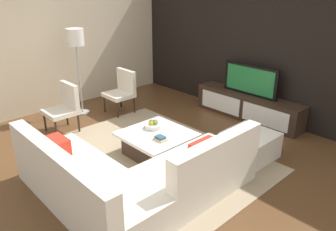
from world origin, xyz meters
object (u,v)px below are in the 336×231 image
object	(u,v)px
media_console	(248,106)
television	(250,80)
fruit_bowl	(154,125)
book_stack	(160,138)
coffee_table	(157,144)
ottoman	(250,145)
sectional_couch	(131,178)
accent_chair_near	(65,105)
floor_lamp	(76,42)
accent_chair_far	(122,89)

from	to	relation	value
media_console	television	world-z (taller)	television
fruit_bowl	book_stack	bearing A→B (deg)	-28.62
media_console	television	size ratio (longest dim) A/B	1.93
coffee_table	ottoman	size ratio (longest dim) A/B	1.43
sectional_couch	accent_chair_near	size ratio (longest dim) A/B	2.73
television	floor_lamp	world-z (taller)	floor_lamp
floor_lamp	book_stack	distance (m)	2.82
floor_lamp	coffee_table	bearing A→B (deg)	-1.61
television	sectional_couch	world-z (taller)	television
accent_chair_near	book_stack	bearing A→B (deg)	16.43
sectional_couch	accent_chair_far	bearing A→B (deg)	146.04
sectional_couch	floor_lamp	distance (m)	3.38
floor_lamp	fruit_bowl	distance (m)	2.44
media_console	sectional_couch	bearing A→B (deg)	-81.22
sectional_couch	coffee_table	xyz separation A→B (m)	(-0.60, 0.95, -0.08)
television	ottoman	bearing A→B (deg)	-54.46
coffee_table	fruit_bowl	size ratio (longest dim) A/B	3.56
fruit_bowl	media_console	bearing A→B (deg)	82.71
coffee_table	ottoman	distance (m)	1.44
sectional_couch	ottoman	distance (m)	2.02
sectional_couch	accent_chair_near	xyz separation A→B (m)	(-2.44, 0.38, 0.20)
television	accent_chair_far	size ratio (longest dim) A/B	1.32
television	floor_lamp	xyz separation A→B (m)	(-2.50, -2.23, 0.66)
media_console	book_stack	bearing A→B (deg)	-87.34
media_console	sectional_couch	world-z (taller)	sectional_couch
coffee_table	television	bearing A→B (deg)	87.51
media_console	ottoman	xyz separation A→B (m)	(0.91, -1.27, -0.05)
media_console	floor_lamp	world-z (taller)	floor_lamp
sectional_couch	accent_chair_far	distance (m)	3.03
media_console	floor_lamp	size ratio (longest dim) A/B	1.30
television	floor_lamp	bearing A→B (deg)	-138.32
coffee_table	accent_chair_near	xyz separation A→B (m)	(-1.83, -0.57, 0.29)
television	ottoman	world-z (taller)	television
sectional_couch	coffee_table	world-z (taller)	sectional_couch
coffee_table	ottoman	bearing A→B (deg)	45.35
television	book_stack	world-z (taller)	television
ottoman	book_stack	world-z (taller)	book_stack
media_console	accent_chair_far	distance (m)	2.55
sectional_couch	floor_lamp	size ratio (longest dim) A/B	1.39
floor_lamp	fruit_bowl	world-z (taller)	floor_lamp
ottoman	book_stack	bearing A→B (deg)	-125.02
television	coffee_table	bearing A→B (deg)	-92.49
fruit_bowl	book_stack	distance (m)	0.45
coffee_table	fruit_bowl	world-z (taller)	fruit_bowl
sectional_couch	fruit_bowl	bearing A→B (deg)	126.72
television	sectional_couch	distance (m)	3.32
media_console	sectional_couch	xyz separation A→B (m)	(0.50, -3.25, 0.03)
fruit_bowl	television	bearing A→B (deg)	82.71
media_console	book_stack	world-z (taller)	media_console
ottoman	coffee_table	bearing A→B (deg)	-134.65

